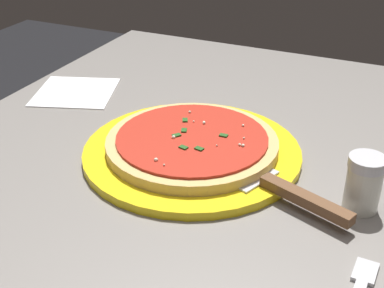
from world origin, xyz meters
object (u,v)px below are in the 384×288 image
at_px(napkin_folded_right, 76,92).
at_px(parmesan_shaker, 364,183).
at_px(pizza_server, 279,188).
at_px(serving_plate, 192,152).
at_px(pizza, 192,143).

xyz_separation_m(napkin_folded_right, parmesan_shaker, (-0.15, -0.54, 0.04)).
xyz_separation_m(pizza_server, parmesan_shaker, (0.02, -0.10, 0.02)).
height_order(serving_plate, pizza_server, pizza_server).
height_order(pizza, pizza_server, pizza).
relative_size(napkin_folded_right, parmesan_shaker, 1.91).
xyz_separation_m(pizza, napkin_folded_right, (0.12, 0.30, -0.02)).
bearing_deg(pizza, napkin_folded_right, 67.38).
distance_m(pizza, napkin_folded_right, 0.32).
height_order(serving_plate, napkin_folded_right, serving_plate).
bearing_deg(pizza, serving_plate, 85.11).
height_order(serving_plate, parmesan_shaker, parmesan_shaker).
xyz_separation_m(serving_plate, napkin_folded_right, (0.12, 0.30, -0.01)).
xyz_separation_m(serving_plate, pizza_server, (-0.06, -0.15, 0.01)).
xyz_separation_m(serving_plate, pizza, (-0.00, -0.00, 0.02)).
height_order(napkin_folded_right, parmesan_shaker, parmesan_shaker).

